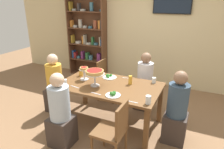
# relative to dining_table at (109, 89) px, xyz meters

# --- Properties ---
(ground_plane) EXTENTS (12.00, 12.00, 0.00)m
(ground_plane) POSITION_rel_dining_table_xyz_m (0.00, 0.00, -0.66)
(ground_plane) COLOR #846042
(rear_partition) EXTENTS (8.00, 0.12, 2.80)m
(rear_partition) POSITION_rel_dining_table_xyz_m (0.00, 2.20, 0.74)
(rear_partition) COLOR beige
(rear_partition) RESTS_ON ground_plane
(dining_table) EXTENTS (1.68, 0.99, 0.74)m
(dining_table) POSITION_rel_dining_table_xyz_m (0.00, 0.00, 0.00)
(dining_table) COLOR brown
(dining_table) RESTS_ON ground_plane
(bookshelf) EXTENTS (1.10, 0.30, 2.21)m
(bookshelf) POSITION_rel_dining_table_xyz_m (-1.65, 2.01, 0.46)
(bookshelf) COLOR brown
(bookshelf) RESTS_ON ground_plane
(television) EXTENTS (0.85, 0.05, 0.51)m
(television) POSITION_rel_dining_table_xyz_m (0.54, 2.11, 1.36)
(television) COLOR black
(diner_head_west) EXTENTS (0.34, 0.34, 1.15)m
(diner_head_west) POSITION_rel_dining_table_xyz_m (-1.15, -0.03, -0.17)
(diner_head_west) COLOR #382D28
(diner_head_west) RESTS_ON ground_plane
(diner_far_right) EXTENTS (0.34, 0.34, 1.15)m
(diner_far_right) POSITION_rel_dining_table_xyz_m (0.38, 0.80, -0.17)
(diner_far_right) COLOR #382D28
(diner_far_right) RESTS_ON ground_plane
(diner_head_east) EXTENTS (0.34, 0.34, 1.15)m
(diner_head_east) POSITION_rel_dining_table_xyz_m (1.11, -0.00, -0.17)
(diner_head_east) COLOR #382D28
(diner_head_east) RESTS_ON ground_plane
(diner_near_left) EXTENTS (0.34, 0.34, 1.15)m
(diner_near_left) POSITION_rel_dining_table_xyz_m (-0.41, -0.80, -0.17)
(diner_near_left) COLOR #382D28
(diner_near_left) RESTS_ON ground_plane
(chair_far_left) EXTENTS (0.40, 0.40, 0.87)m
(chair_far_left) POSITION_rel_dining_table_xyz_m (-0.48, 0.83, -0.17)
(chair_far_left) COLOR brown
(chair_far_left) RESTS_ON ground_plane
(chair_near_right) EXTENTS (0.40, 0.40, 0.87)m
(chair_near_right) POSITION_rel_dining_table_xyz_m (0.44, -0.77, -0.17)
(chair_near_right) COLOR brown
(chair_near_right) RESTS_ON ground_plane
(deep_dish_pizza_stand) EXTENTS (0.32, 0.32, 0.27)m
(deep_dish_pizza_stand) POSITION_rel_dining_table_xyz_m (-0.20, -0.13, 0.31)
(deep_dish_pizza_stand) COLOR silver
(deep_dish_pizza_stand) RESTS_ON dining_table
(personal_pizza_stand) EXTENTS (0.17, 0.17, 0.23)m
(personal_pizza_stand) POSITION_rel_dining_table_xyz_m (-0.51, 0.03, 0.24)
(personal_pizza_stand) COLOR silver
(personal_pizza_stand) RESTS_ON dining_table
(salad_plate_near_diner) EXTENTS (0.23, 0.23, 0.07)m
(salad_plate_near_diner) POSITION_rel_dining_table_xyz_m (0.23, -0.35, 0.11)
(salad_plate_near_diner) COLOR white
(salad_plate_near_diner) RESTS_ON dining_table
(salad_plate_far_diner) EXTENTS (0.26, 0.26, 0.07)m
(salad_plate_far_diner) POSITION_rel_dining_table_xyz_m (-0.15, 0.29, 0.10)
(salad_plate_far_diner) COLOR white
(salad_plate_far_diner) RESTS_ON dining_table
(beer_glass_amber_tall) EXTENTS (0.07, 0.07, 0.15)m
(beer_glass_amber_tall) POSITION_rel_dining_table_xyz_m (0.30, 0.17, 0.16)
(beer_glass_amber_tall) COLOR gold
(beer_glass_amber_tall) RESTS_ON dining_table
(beer_glass_amber_short) EXTENTS (0.07, 0.07, 0.13)m
(beer_glass_amber_short) POSITION_rel_dining_table_xyz_m (-0.67, 0.17, 0.15)
(beer_glass_amber_short) COLOR gold
(beer_glass_amber_short) RESTS_ON dining_table
(water_glass_clear_near) EXTENTS (0.08, 0.08, 0.12)m
(water_glass_clear_near) POSITION_rel_dining_table_xyz_m (0.76, -0.36, 0.14)
(water_glass_clear_near) COLOR white
(water_glass_clear_near) RESTS_ON dining_table
(water_glass_clear_far) EXTENTS (0.07, 0.07, 0.10)m
(water_glass_clear_far) POSITION_rel_dining_table_xyz_m (0.65, 0.40, 0.13)
(water_glass_clear_far) COLOR white
(water_glass_clear_far) RESTS_ON dining_table
(water_glass_clear_spare) EXTENTS (0.06, 0.06, 0.11)m
(water_glass_clear_spare) POSITION_rel_dining_table_xyz_m (-0.64, -0.35, 0.14)
(water_glass_clear_spare) COLOR white
(water_glass_clear_spare) RESTS_ON dining_table
(cutlery_fork_near) EXTENTS (0.18, 0.03, 0.00)m
(cutlery_fork_near) POSITION_rel_dining_table_xyz_m (-0.04, -0.39, 0.09)
(cutlery_fork_near) COLOR silver
(cutlery_fork_near) RESTS_ON dining_table
(cutlery_knife_near) EXTENTS (0.18, 0.04, 0.00)m
(cutlery_knife_near) POSITION_rel_dining_table_xyz_m (0.16, 0.41, 0.09)
(cutlery_knife_near) COLOR silver
(cutlery_knife_near) RESTS_ON dining_table
(cutlery_fork_far) EXTENTS (0.18, 0.03, 0.00)m
(cutlery_fork_far) POSITION_rel_dining_table_xyz_m (-0.77, -0.32, 0.09)
(cutlery_fork_far) COLOR silver
(cutlery_fork_far) RESTS_ON dining_table
(cutlery_knife_far) EXTENTS (0.18, 0.04, 0.00)m
(cutlery_knife_far) POSITION_rel_dining_table_xyz_m (-0.47, -0.32, 0.09)
(cutlery_knife_far) COLOR silver
(cutlery_knife_far) RESTS_ON dining_table
(cutlery_spare_fork) EXTENTS (0.18, 0.02, 0.00)m
(cutlery_spare_fork) POSITION_rel_dining_table_xyz_m (0.55, -0.41, 0.09)
(cutlery_spare_fork) COLOR silver
(cutlery_spare_fork) RESTS_ON dining_table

